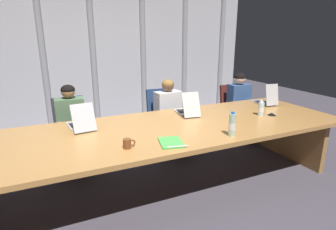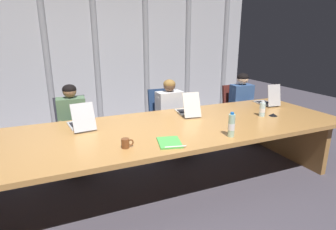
{
  "view_description": "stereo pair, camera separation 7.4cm",
  "coord_description": "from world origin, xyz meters",
  "px_view_note": "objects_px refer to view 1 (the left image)",
  "views": [
    {
      "loc": [
        -1.02,
        -2.76,
        1.77
      ],
      "look_at": [
        0.31,
        0.14,
        0.84
      ],
      "focal_mm": 29.31,
      "sensor_mm": 36.0,
      "label": 1
    },
    {
      "loc": [
        -0.95,
        -2.79,
        1.77
      ],
      "look_at": [
        0.31,
        0.14,
        0.84
      ],
      "focal_mm": 29.31,
      "sensor_mm": 36.0,
      "label": 2
    }
  ],
  "objects_px": {
    "office_chair_center": "(163,126)",
    "office_chair_right_mid": "(235,116)",
    "laptop_center": "(187,110)",
    "person_left_mid": "(71,123)",
    "water_bottle_primary": "(261,109)",
    "conference_mic_left_side": "(272,114)",
    "person_right_mid": "(241,102)",
    "water_bottle_secondary": "(232,125)",
    "coffee_mug_near": "(128,144)",
    "office_chair_left_mid": "(74,139)",
    "laptop_right_mid": "(265,100)",
    "spiral_notepad": "(171,143)",
    "laptop_left_mid": "(81,123)",
    "person_center": "(171,111)"
  },
  "relations": [
    {
      "from": "person_right_mid",
      "to": "coffee_mug_near",
      "type": "relative_size",
      "value": 9.4
    },
    {
      "from": "office_chair_center",
      "to": "office_chair_right_mid",
      "type": "distance_m",
      "value": 1.44
    },
    {
      "from": "laptop_center",
      "to": "person_left_mid",
      "type": "distance_m",
      "value": 1.57
    },
    {
      "from": "office_chair_center",
      "to": "coffee_mug_near",
      "type": "xyz_separation_m",
      "value": [
        -1.04,
        -1.54,
        0.44
      ]
    },
    {
      "from": "office_chair_right_mid",
      "to": "spiral_notepad",
      "type": "bearing_deg",
      "value": -52.41
    },
    {
      "from": "person_left_mid",
      "to": "spiral_notepad",
      "type": "distance_m",
      "value": 1.65
    },
    {
      "from": "laptop_center",
      "to": "water_bottle_secondary",
      "type": "relative_size",
      "value": 1.88
    },
    {
      "from": "person_left_mid",
      "to": "laptop_right_mid",
      "type": "bearing_deg",
      "value": 80.36
    },
    {
      "from": "office_chair_left_mid",
      "to": "person_left_mid",
      "type": "height_order",
      "value": "person_left_mid"
    },
    {
      "from": "conference_mic_left_side",
      "to": "person_center",
      "type": "bearing_deg",
      "value": 131.46
    },
    {
      "from": "office_chair_right_mid",
      "to": "coffee_mug_near",
      "type": "distance_m",
      "value": 2.95
    },
    {
      "from": "laptop_left_mid",
      "to": "office_chair_right_mid",
      "type": "distance_m",
      "value": 2.94
    },
    {
      "from": "office_chair_left_mid",
      "to": "coffee_mug_near",
      "type": "relative_size",
      "value": 7.64
    },
    {
      "from": "person_right_mid",
      "to": "person_left_mid",
      "type": "bearing_deg",
      "value": -85.19
    },
    {
      "from": "person_right_mid",
      "to": "conference_mic_left_side",
      "type": "relative_size",
      "value": 10.41
    },
    {
      "from": "laptop_left_mid",
      "to": "laptop_center",
      "type": "height_order",
      "value": "laptop_center"
    },
    {
      "from": "office_chair_center",
      "to": "office_chair_right_mid",
      "type": "relative_size",
      "value": 1.04
    },
    {
      "from": "laptop_left_mid",
      "to": "spiral_notepad",
      "type": "xyz_separation_m",
      "value": [
        0.75,
        -0.86,
        -0.05
      ]
    },
    {
      "from": "office_chair_center",
      "to": "water_bottle_primary",
      "type": "distance_m",
      "value": 1.58
    },
    {
      "from": "water_bottle_primary",
      "to": "water_bottle_secondary",
      "type": "relative_size",
      "value": 0.77
    },
    {
      "from": "laptop_left_mid",
      "to": "water_bottle_primary",
      "type": "distance_m",
      "value": 2.3
    },
    {
      "from": "spiral_notepad",
      "to": "laptop_right_mid",
      "type": "bearing_deg",
      "value": 36.07
    },
    {
      "from": "laptop_center",
      "to": "office_chair_right_mid",
      "type": "xyz_separation_m",
      "value": [
        1.42,
        0.74,
        -0.47
      ]
    },
    {
      "from": "person_center",
      "to": "laptop_center",
      "type": "bearing_deg",
      "value": -7.16
    },
    {
      "from": "office_chair_left_mid",
      "to": "water_bottle_primary",
      "type": "xyz_separation_m",
      "value": [
        2.29,
        -1.21,
        0.49
      ]
    },
    {
      "from": "office_chair_center",
      "to": "office_chair_right_mid",
      "type": "height_order",
      "value": "office_chair_center"
    },
    {
      "from": "water_bottle_secondary",
      "to": "spiral_notepad",
      "type": "distance_m",
      "value": 0.69
    },
    {
      "from": "person_right_mid",
      "to": "water_bottle_secondary",
      "type": "relative_size",
      "value": 4.3
    },
    {
      "from": "water_bottle_secondary",
      "to": "water_bottle_primary",
      "type": "bearing_deg",
      "value": 29.5
    },
    {
      "from": "laptop_center",
      "to": "spiral_notepad",
      "type": "relative_size",
      "value": 1.45
    },
    {
      "from": "laptop_center",
      "to": "office_chair_left_mid",
      "type": "xyz_separation_m",
      "value": [
        -1.42,
        0.74,
        -0.46
      ]
    },
    {
      "from": "office_chair_center",
      "to": "water_bottle_primary",
      "type": "bearing_deg",
      "value": 38.52
    },
    {
      "from": "office_chair_left_mid",
      "to": "water_bottle_secondary",
      "type": "bearing_deg",
      "value": 34.13
    },
    {
      "from": "coffee_mug_near",
      "to": "office_chair_left_mid",
      "type": "bearing_deg",
      "value": 102.98
    },
    {
      "from": "laptop_center",
      "to": "water_bottle_secondary",
      "type": "xyz_separation_m",
      "value": [
        0.03,
        -0.94,
        0.06
      ]
    },
    {
      "from": "person_right_mid",
      "to": "laptop_left_mid",
      "type": "bearing_deg",
      "value": -73.46
    },
    {
      "from": "water_bottle_primary",
      "to": "conference_mic_left_side",
      "type": "height_order",
      "value": "water_bottle_primary"
    },
    {
      "from": "office_chair_center",
      "to": "person_center",
      "type": "distance_m",
      "value": 0.33
    },
    {
      "from": "person_left_mid",
      "to": "coffee_mug_near",
      "type": "height_order",
      "value": "person_left_mid"
    },
    {
      "from": "laptop_center",
      "to": "office_chair_center",
      "type": "distance_m",
      "value": 0.87
    },
    {
      "from": "laptop_right_mid",
      "to": "office_chair_center",
      "type": "relative_size",
      "value": 0.46
    },
    {
      "from": "laptop_left_mid",
      "to": "person_left_mid",
      "type": "relative_size",
      "value": 0.43
    },
    {
      "from": "person_right_mid",
      "to": "spiral_notepad",
      "type": "xyz_separation_m",
      "value": [
        -2.05,
        -1.44,
        0.1
      ]
    },
    {
      "from": "person_left_mid",
      "to": "person_right_mid",
      "type": "relative_size",
      "value": 1.0
    },
    {
      "from": "laptop_right_mid",
      "to": "person_left_mid",
      "type": "bearing_deg",
      "value": 83.72
    },
    {
      "from": "office_chair_left_mid",
      "to": "office_chair_right_mid",
      "type": "bearing_deg",
      "value": 83.26
    },
    {
      "from": "person_center",
      "to": "spiral_notepad",
      "type": "height_order",
      "value": "person_center"
    },
    {
      "from": "laptop_right_mid",
      "to": "water_bottle_secondary",
      "type": "height_order",
      "value": "laptop_right_mid"
    },
    {
      "from": "office_chair_left_mid",
      "to": "person_right_mid",
      "type": "xyz_separation_m",
      "value": [
        2.83,
        -0.16,
        0.31
      ]
    },
    {
      "from": "laptop_right_mid",
      "to": "water_bottle_primary",
      "type": "relative_size",
      "value": 2.08
    }
  ]
}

